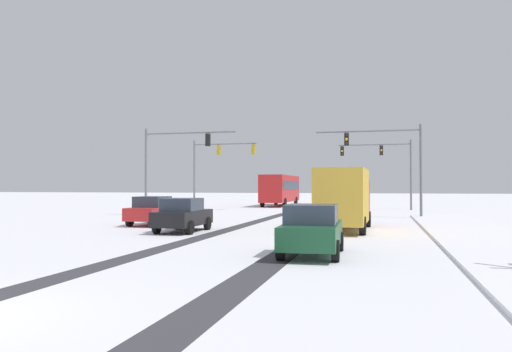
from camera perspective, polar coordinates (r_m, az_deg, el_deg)
name	(u,v)px	position (r m, az deg, el deg)	size (l,w,h in m)	color
wheel_track_left_lane	(217,233)	(23.81, -4.40, -6.44)	(0.87, 34.91, 0.01)	#38383D
wheel_track_right_lane	(311,235)	(22.81, 6.31, -6.67)	(0.95, 34.91, 0.01)	#38383D
sidewalk_kerb_right	(490,242)	(21.40, 25.09, -6.79)	(4.00, 34.91, 0.12)	white
traffic_signal_far_right	(385,160)	(48.46, 14.43, 1.81)	(6.71, 0.46, 6.50)	slate
traffic_signal_far_left	(216,160)	(46.82, -4.61, 1.85)	(6.18, 0.51, 6.50)	slate
traffic_signal_near_left	(171,155)	(37.62, -9.65, 2.35)	(7.07, 0.38, 6.50)	slate
traffic_signal_near_right	(390,153)	(36.43, 14.95, 2.51)	(7.32, 0.38, 6.50)	slate
car_white_lead	(347,208)	(32.72, 10.33, -3.56)	(1.98, 4.18, 1.62)	silver
car_red_second	(153,211)	(29.01, -11.59, -3.87)	(1.85, 4.11, 1.62)	red
car_black_third	(183,215)	(24.44, -8.30, -4.39)	(1.91, 4.14, 1.62)	black
car_dark_green_fourth	(312,230)	(16.10, 6.39, -6.08)	(1.93, 4.15, 1.62)	#194C2D
bus_oncoming	(280,188)	(56.14, 2.79, -1.37)	(2.70, 11.01, 3.38)	#B21E1E
box_truck_delivery	(345,197)	(25.41, 10.05, -2.41)	(2.44, 7.45, 3.02)	red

